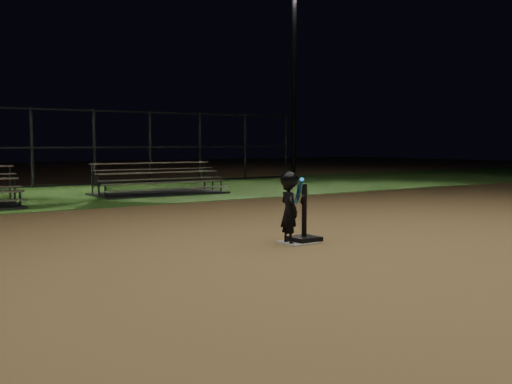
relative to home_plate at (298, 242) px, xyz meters
name	(u,v)px	position (x,y,z in m)	size (l,w,h in m)	color
ground	(298,243)	(0.00, 0.00, -0.01)	(80.00, 80.00, 0.00)	olive
grass_strip	(64,194)	(0.00, 10.00, -0.01)	(60.00, 8.00, 0.01)	#2C561C
home_plate	(298,242)	(0.00, 0.00, 0.00)	(0.45, 0.45, 0.02)	beige
batting_tee	(304,230)	(0.12, 0.00, 0.16)	(0.38, 0.38, 0.80)	black
child_batter	(289,205)	(-0.15, 0.01, 0.53)	(0.40, 0.57, 1.01)	black
bleacher_right	(159,188)	(2.12, 8.53, 0.17)	(3.55, 1.81, 0.86)	silver
backstop_fence	(32,148)	(0.00, 13.00, 1.24)	(20.08, 0.08, 2.50)	#38383D
light_pole_right	(295,63)	(12.00, 14.94, 4.93)	(0.90, 0.53, 8.30)	#2D2D30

